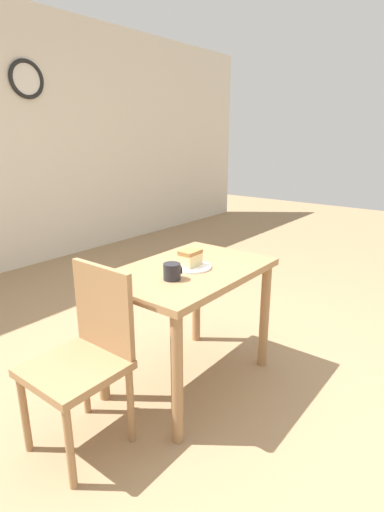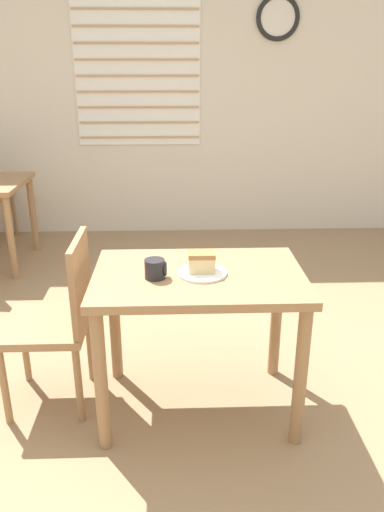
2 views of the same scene
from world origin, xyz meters
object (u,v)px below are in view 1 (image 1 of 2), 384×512
plate (191,267)px  coffee_mug (172,271)px  cake_slice (190,258)px  chair_near_window (86,353)px  dining_table_near (189,288)px

plate → coffee_mug: coffee_mug is taller
plate → cake_slice: cake_slice is taller
coffee_mug → chair_near_window: bearing=165.3°
chair_near_window → dining_table_near: bearing=83.3°
plate → coffee_mug: 0.22m
plate → coffee_mug: bearing=-169.8°
plate → cake_slice: size_ratio=1.88×
dining_table_near → plate: size_ratio=4.27×
chair_near_window → cake_slice: size_ratio=7.25×
chair_near_window → cake_slice: chair_near_window is taller
dining_table_near → coffee_mug: (-0.20, -0.05, 0.17)m
chair_near_window → coffee_mug: (0.49, -0.13, 0.30)m
dining_table_near → chair_near_window: 0.70m
plate → coffee_mug: (-0.21, -0.04, 0.04)m
cake_slice → coffee_mug: (-0.21, -0.05, -0.01)m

